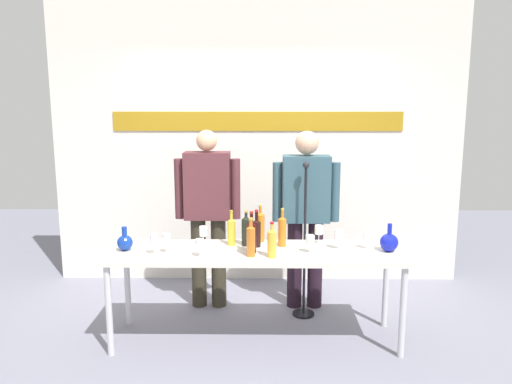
{
  "coord_description": "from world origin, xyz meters",
  "views": [
    {
      "loc": [
        0.05,
        -3.85,
        1.95
      ],
      "look_at": [
        0.0,
        0.15,
        1.21
      ],
      "focal_mm": 35.12,
      "sensor_mm": 36.0,
      "label": 1
    }
  ],
  "objects_px": {
    "decanter_blue_right": "(389,242)",
    "microphone_stand": "(304,266)",
    "wine_glass_left_2": "(154,240)",
    "wine_glass_right_1": "(367,237)",
    "display_table": "(256,258)",
    "presenter_left": "(208,208)",
    "wine_glass_left_1": "(167,239)",
    "wine_glass_right_3": "(339,235)",
    "wine_bottle_0": "(252,236)",
    "wine_bottle_1": "(272,242)",
    "wine_bottle_6": "(260,226)",
    "decanter_blue_left": "(125,242)",
    "wine_glass_left_3": "(203,232)",
    "wine_bottle_2": "(282,230)",
    "wine_glass_right_0": "(310,240)",
    "wine_bottle_7": "(257,232)",
    "wine_bottle_3": "(231,231)",
    "wine_bottle_4": "(251,239)",
    "wine_glass_left_0": "(200,244)",
    "presenter_right": "(306,208)",
    "wine_glass_right_2": "(319,230)"
  },
  "relations": [
    {
      "from": "display_table",
      "to": "wine_glass_right_0",
      "type": "distance_m",
      "value": 0.46
    },
    {
      "from": "display_table",
      "to": "presenter_left",
      "type": "bearing_deg",
      "value": 123.11
    },
    {
      "from": "display_table",
      "to": "wine_glass_right_3",
      "type": "bearing_deg",
      "value": 3.77
    },
    {
      "from": "wine_bottle_2",
      "to": "wine_bottle_0",
      "type": "bearing_deg",
      "value": -143.26
    },
    {
      "from": "wine_bottle_6",
      "to": "decanter_blue_left",
      "type": "bearing_deg",
      "value": -165.64
    },
    {
      "from": "presenter_right",
      "to": "wine_bottle_4",
      "type": "bearing_deg",
      "value": -119.97
    },
    {
      "from": "wine_bottle_6",
      "to": "wine_bottle_7",
      "type": "xyz_separation_m",
      "value": [
        -0.03,
        -0.16,
        -0.01
      ]
    },
    {
      "from": "presenter_left",
      "to": "wine_bottle_7",
      "type": "height_order",
      "value": "presenter_left"
    },
    {
      "from": "presenter_left",
      "to": "wine_bottle_0",
      "type": "xyz_separation_m",
      "value": [
        0.42,
        -0.76,
        -0.06
      ]
    },
    {
      "from": "wine_glass_left_0",
      "to": "wine_glass_right_0",
      "type": "distance_m",
      "value": 0.86
    },
    {
      "from": "wine_bottle_1",
      "to": "wine_glass_right_2",
      "type": "height_order",
      "value": "wine_bottle_1"
    },
    {
      "from": "wine_glass_left_1",
      "to": "wine_glass_right_1",
      "type": "bearing_deg",
      "value": 4.83
    },
    {
      "from": "wine_glass_left_2",
      "to": "wine_glass_right_1",
      "type": "bearing_deg",
      "value": 5.78
    },
    {
      "from": "decanter_blue_right",
      "to": "wine_glass_left_2",
      "type": "xyz_separation_m",
      "value": [
        -1.85,
        -0.1,
        0.04
      ]
    },
    {
      "from": "presenter_left",
      "to": "wine_bottle_1",
      "type": "bearing_deg",
      "value": -56.44
    },
    {
      "from": "presenter_left",
      "to": "wine_bottle_4",
      "type": "distance_m",
      "value": 0.95
    },
    {
      "from": "wine_bottle_3",
      "to": "wine_glass_right_1",
      "type": "xyz_separation_m",
      "value": [
        1.1,
        -0.09,
        -0.02
      ]
    },
    {
      "from": "decanter_blue_right",
      "to": "wine_glass_left_2",
      "type": "relative_size",
      "value": 1.37
    },
    {
      "from": "wine_glass_right_0",
      "to": "wine_glass_right_3",
      "type": "xyz_separation_m",
      "value": [
        0.24,
        0.1,
        0.01
      ]
    },
    {
      "from": "wine_bottle_0",
      "to": "presenter_left",
      "type": "bearing_deg",
      "value": 119.1
    },
    {
      "from": "wine_bottle_0",
      "to": "wine_glass_right_0",
      "type": "relative_size",
      "value": 2.34
    },
    {
      "from": "wine_bottle_3",
      "to": "microphone_stand",
      "type": "height_order",
      "value": "microphone_stand"
    },
    {
      "from": "wine_glass_left_1",
      "to": "microphone_stand",
      "type": "height_order",
      "value": "microphone_stand"
    },
    {
      "from": "presenter_left",
      "to": "wine_glass_right_0",
      "type": "distance_m",
      "value": 1.17
    },
    {
      "from": "wine_bottle_0",
      "to": "wine_bottle_1",
      "type": "distance_m",
      "value": 0.2
    },
    {
      "from": "wine_bottle_7",
      "to": "presenter_right",
      "type": "bearing_deg",
      "value": 52.74
    },
    {
      "from": "wine_bottle_2",
      "to": "wine_bottle_6",
      "type": "xyz_separation_m",
      "value": [
        -0.18,
        0.14,
        0.0
      ]
    },
    {
      "from": "wine_glass_left_2",
      "to": "wine_glass_left_3",
      "type": "relative_size",
      "value": 1.03
    },
    {
      "from": "wine_glass_left_2",
      "to": "wine_glass_left_3",
      "type": "xyz_separation_m",
      "value": [
        0.35,
        0.25,
        -0.0
      ]
    },
    {
      "from": "wine_bottle_6",
      "to": "wine_glass_left_3",
      "type": "xyz_separation_m",
      "value": [
        -0.47,
        -0.12,
        -0.02
      ]
    },
    {
      "from": "wine_glass_left_1",
      "to": "wine_glass_right_1",
      "type": "xyz_separation_m",
      "value": [
        1.6,
        0.14,
        -0.01
      ]
    },
    {
      "from": "decanter_blue_right",
      "to": "microphone_stand",
      "type": "bearing_deg",
      "value": 141.0
    },
    {
      "from": "presenter_right",
      "to": "wine_bottle_3",
      "type": "height_order",
      "value": "presenter_right"
    },
    {
      "from": "decanter_blue_right",
      "to": "wine_bottle_2",
      "type": "xyz_separation_m",
      "value": [
        -0.84,
        0.14,
        0.06
      ]
    },
    {
      "from": "decanter_blue_right",
      "to": "wine_glass_left_2",
      "type": "height_order",
      "value": "decanter_blue_right"
    },
    {
      "from": "wine_bottle_4",
      "to": "wine_bottle_3",
      "type": "bearing_deg",
      "value": 119.01
    },
    {
      "from": "wine_bottle_0",
      "to": "wine_bottle_4",
      "type": "bearing_deg",
      "value": -92.27
    },
    {
      "from": "wine_bottle_6",
      "to": "presenter_left",
      "type": "bearing_deg",
      "value": 138.43
    },
    {
      "from": "wine_glass_right_0",
      "to": "wine_bottle_6",
      "type": "bearing_deg",
      "value": 140.85
    },
    {
      "from": "wine_bottle_1",
      "to": "decanter_blue_left",
      "type": "bearing_deg",
      "value": 172.0
    },
    {
      "from": "wine_bottle_3",
      "to": "wine_bottle_7",
      "type": "height_order",
      "value": "wine_bottle_7"
    },
    {
      "from": "wine_glass_left_3",
      "to": "wine_bottle_6",
      "type": "bearing_deg",
      "value": 14.53
    },
    {
      "from": "wine_glass_left_2",
      "to": "wine_glass_right_1",
      "type": "relative_size",
      "value": 1.15
    },
    {
      "from": "microphone_stand",
      "to": "wine_glass_left_3",
      "type": "bearing_deg",
      "value": -158.03
    },
    {
      "from": "wine_glass_right_1",
      "to": "wine_glass_right_3",
      "type": "height_order",
      "value": "wine_glass_right_3"
    },
    {
      "from": "decanter_blue_right",
      "to": "presenter_left",
      "type": "xyz_separation_m",
      "value": [
        -1.51,
        0.71,
        0.12
      ]
    },
    {
      "from": "wine_glass_right_2",
      "to": "microphone_stand",
      "type": "height_order",
      "value": "microphone_stand"
    },
    {
      "from": "decanter_blue_left",
      "to": "wine_glass_left_0",
      "type": "xyz_separation_m",
      "value": [
        0.62,
        -0.15,
        0.03
      ]
    },
    {
      "from": "display_table",
      "to": "microphone_stand",
      "type": "distance_m",
      "value": 0.7
    },
    {
      "from": "wine_bottle_7",
      "to": "wine_glass_right_0",
      "type": "distance_m",
      "value": 0.45
    }
  ]
}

